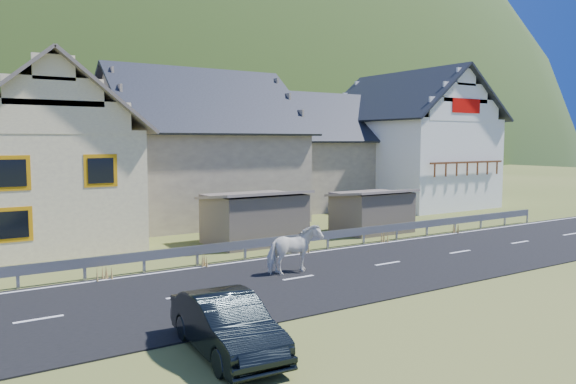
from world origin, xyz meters
TOP-DOWN VIEW (x-y plane):
  - ground at (0.00, 0.00)m, footprint 160.00×160.00m
  - road at (0.00, 0.00)m, footprint 60.00×7.00m
  - lane_markings at (0.00, 0.00)m, footprint 60.00×6.60m
  - guardrail at (-0.00, 3.68)m, footprint 28.10×0.09m
  - shed_left at (-2.00, 6.50)m, footprint 4.30×3.30m
  - shed_right at (4.50, 6.00)m, footprint 3.80×2.90m
  - house_cream at (-10.00, 12.00)m, footprint 7.80×9.80m
  - house_stone_a at (-1.00, 15.00)m, footprint 10.80×9.80m
  - house_stone_b at (9.00, 17.00)m, footprint 9.80×8.80m
  - house_white at (15.00, 14.00)m, footprint 8.80×10.80m
  - mountain at (5.00, 180.00)m, footprint 440.00×280.00m
  - horse at (-3.76, 0.61)m, footprint 0.99×2.00m
  - car at (-8.96, -4.58)m, footprint 1.64×3.97m

SIDE VIEW (x-z plane):
  - mountain at x=5.00m, z-range -150.00..110.00m
  - ground at x=0.00m, z-range 0.00..0.00m
  - road at x=0.00m, z-range 0.00..0.04m
  - lane_markings at x=0.00m, z-range 0.04..0.05m
  - guardrail at x=0.00m, z-range 0.19..0.94m
  - car at x=-8.96m, z-range 0.00..1.28m
  - horse at x=-3.76m, z-range 0.04..1.69m
  - shed_right at x=4.50m, z-range -0.10..2.10m
  - shed_left at x=-2.00m, z-range -0.10..2.30m
  - house_stone_b at x=9.00m, z-range 0.19..8.29m
  - house_cream at x=-10.00m, z-range 0.21..8.51m
  - house_stone_a at x=-1.00m, z-range 0.18..9.08m
  - house_white at x=15.00m, z-range 0.21..9.91m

